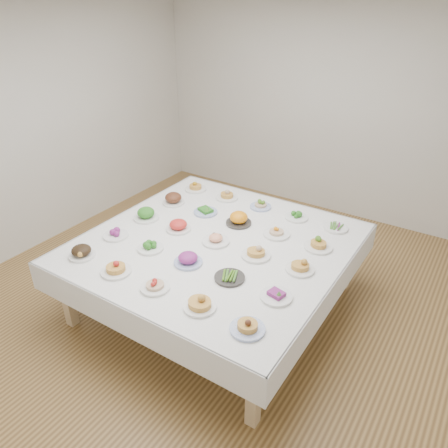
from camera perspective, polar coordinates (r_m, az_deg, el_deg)
The scene contains 27 objects.
room_envelope at distance 3.96m, azimuth -0.31°, elevation 12.91°, with size 5.02×5.02×2.81m.
display_table at distance 4.22m, azimuth -1.11°, elevation -3.11°, with size 2.40×2.40×0.75m.
dish_0 at distance 4.14m, azimuth -18.16°, elevation -3.22°, with size 0.26×0.26×0.15m.
dish_1 at distance 3.84m, azimuth -14.01°, elevation -5.26°, with size 0.27×0.27×0.16m.
dish_2 at distance 3.59m, azimuth -9.03°, elevation -7.68°, with size 0.24×0.24×0.12m.
dish_3 at distance 3.35m, azimuth -3.21°, elevation -9.88°, with size 0.26×0.25×0.16m.
dish_4 at distance 3.18m, azimuth 3.10°, elevation -12.96°, with size 0.25×0.25×0.13m.
dish_5 at distance 4.38m, azimuth -14.01°, elevation -1.16°, with size 0.24×0.24×0.10m.
dish_6 at distance 4.11m, azimuth -9.61°, elevation -2.84°, with size 0.24×0.24×0.10m.
dish_7 at distance 3.85m, azimuth -4.73°, elevation -4.36°, with size 0.25×0.25×0.14m.
dish_8 at distance 3.67m, azimuth 0.73°, elevation -6.84°, with size 0.27×0.25×0.06m.
dish_9 at distance 3.49m, azimuth 6.86°, elevation -9.03°, with size 0.25×0.25×0.10m.
dish_10 at distance 4.63m, azimuth -10.18°, elevation 1.55°, with size 0.26×0.26×0.17m.
dish_11 at distance 4.38m, azimuth -6.01°, elevation 0.01°, with size 0.26×0.26×0.14m.
dish_12 at distance 4.15m, azimuth -1.09°, elevation -1.75°, with size 0.26×0.26×0.13m.
dish_13 at distance 3.94m, azimuth 4.21°, elevation -3.37°, with size 0.26×0.26×0.15m.
dish_14 at distance 3.81m, azimuth 9.95°, elevation -5.11°, with size 0.26×0.25×0.15m.
dish_15 at distance 4.92m, azimuth -6.64°, elevation 3.41°, with size 0.24×0.24×0.15m.
dish_16 at distance 4.70m, azimuth -2.43°, elevation 1.96°, with size 0.25×0.25×0.11m.
dish_17 at distance 4.47m, azimuth 1.93°, elevation 0.80°, with size 0.26×0.26×0.15m.
dish_18 at distance 4.30m, azimuth 6.89°, elevation -0.78°, with size 0.26×0.26×0.13m.
dish_19 at distance 4.15m, azimuth 12.27°, elevation -2.25°, with size 0.27×0.26×0.15m.
dish_20 at distance 5.24m, azimuth -3.75°, elevation 5.05°, with size 0.25×0.25×0.14m.
dish_21 at distance 5.01m, azimuth 0.38°, elevation 4.04°, with size 0.25×0.25×0.15m.
dish_22 at distance 4.82m, azimuth 4.82°, elevation 2.72°, with size 0.23×0.23×0.12m.
dish_23 at distance 4.65m, azimuth 9.46°, elevation 1.17°, with size 0.24×0.24×0.10m.
dish_24 at distance 4.54m, azimuth 14.37°, elevation -0.40°, with size 0.25×0.25×0.05m.
Camera 1 is at (2.09, -3.18, 2.92)m, focal length 35.00 mm.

